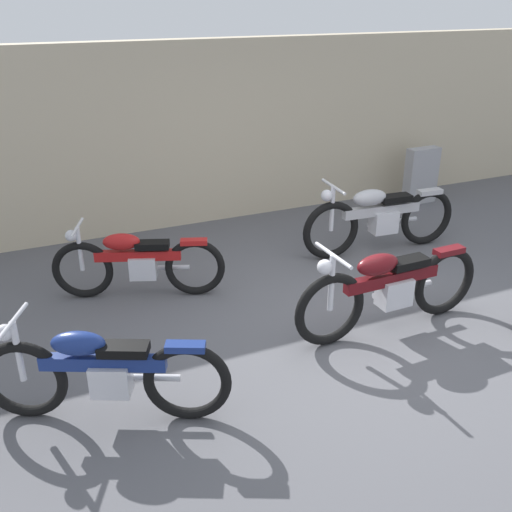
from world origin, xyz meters
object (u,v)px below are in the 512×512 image
(stone_marker, at_px, (421,176))
(motorcycle_silver, at_px, (379,217))
(motorcycle_red, at_px, (137,262))
(motorcycle_blue, at_px, (102,372))
(motorcycle_maroon, at_px, (389,287))

(stone_marker, bearing_deg, motorcycle_silver, -141.91)
(motorcycle_red, relative_size, motorcycle_silver, 0.83)
(motorcycle_red, xyz_separation_m, motorcycle_blue, (-0.74, -1.97, 0.02))
(motorcycle_red, distance_m, motorcycle_silver, 3.24)
(stone_marker, distance_m, motorcycle_maroon, 4.22)
(stone_marker, xyz_separation_m, motorcycle_red, (-5.03, -1.37, -0.04))
(motorcycle_maroon, bearing_deg, motorcycle_silver, -123.03)
(motorcycle_maroon, relative_size, motorcycle_blue, 1.17)
(motorcycle_red, relative_size, motorcycle_blue, 0.98)
(motorcycle_maroon, distance_m, motorcycle_silver, 2.01)
(motorcycle_maroon, bearing_deg, motorcycle_red, -39.68)
(motorcycle_blue, bearing_deg, stone_marker, -124.85)
(stone_marker, relative_size, motorcycle_silver, 0.41)
(motorcycle_blue, bearing_deg, motorcycle_maroon, -150.32)
(motorcycle_maroon, distance_m, motorcycle_blue, 2.93)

